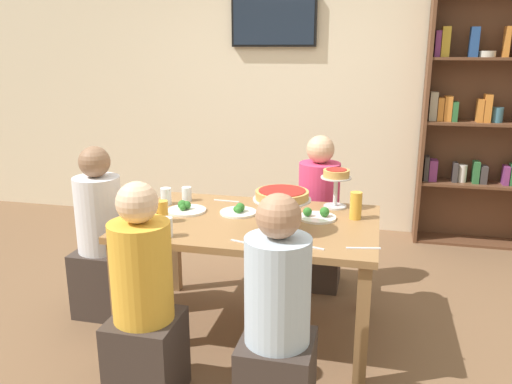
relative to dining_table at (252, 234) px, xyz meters
name	(u,v)px	position (x,y,z in m)	size (l,w,h in m)	color
ground_plane	(252,329)	(0.00, 0.00, -0.65)	(12.00, 12.00, 0.00)	brown
rear_partition	(306,85)	(0.00, 2.20, 0.75)	(8.00, 0.12, 2.80)	beige
dining_table	(252,234)	(0.00, 0.00, 0.00)	(1.51, 0.98, 0.74)	olive
bookshelf	(486,119)	(1.63, 2.02, 0.49)	(1.10, 0.30, 2.21)	brown
television	(274,20)	(-0.31, 2.11, 1.35)	(0.81, 0.05, 0.48)	black
diner_near_right	(277,332)	(0.32, -0.82, -0.16)	(0.34, 0.34, 1.15)	#382D28
diner_head_west	(101,244)	(-1.03, 0.00, -0.16)	(0.34, 0.34, 1.15)	#382D28
diner_near_left	(144,310)	(-0.37, -0.77, -0.16)	(0.34, 0.34, 1.15)	#382D28
diner_far_right	(318,223)	(0.32, 0.76, -0.16)	(0.34, 0.34, 1.15)	#382D28
deep_dish_pizza_stand	(282,197)	(0.21, -0.14, 0.29)	(0.33, 0.33, 0.24)	silver
personal_pizza_stand	(336,179)	(0.46, 0.38, 0.28)	(0.20, 0.20, 0.26)	silver
salad_plate_near_diner	(239,211)	(-0.11, 0.10, 0.11)	(0.23, 0.23, 0.07)	white
salad_plate_far_diner	(317,216)	(0.38, 0.12, 0.11)	(0.23, 0.23, 0.07)	white
salad_plate_spare	(186,209)	(-0.45, 0.07, 0.11)	(0.25, 0.25, 0.07)	white
beer_glass_amber_tall	(137,212)	(-0.63, -0.26, 0.17)	(0.08, 0.08, 0.17)	gold
beer_glass_amber_short	(356,206)	(0.61, 0.17, 0.17)	(0.07, 0.07, 0.17)	gold
beer_glass_amber_spare	(162,211)	(-0.51, -0.16, 0.16)	(0.07, 0.07, 0.13)	gold
water_glass_clear_near	(166,196)	(-0.64, 0.19, 0.15)	(0.07, 0.07, 0.11)	white
water_glass_clear_far	(187,194)	(-0.53, 0.30, 0.14)	(0.07, 0.07, 0.10)	white
water_glass_clear_spare	(167,227)	(-0.39, -0.39, 0.15)	(0.07, 0.07, 0.11)	white
cutlery_fork_near	(227,201)	(-0.27, 0.35, 0.09)	(0.18, 0.02, 0.01)	silver
cutlery_knife_near	(288,206)	(0.16, 0.34, 0.09)	(0.18, 0.02, 0.01)	silver
cutlery_fork_far	(245,243)	(0.06, -0.39, 0.09)	(0.18, 0.02, 0.01)	silver
cutlery_knife_far	(308,246)	(0.39, -0.36, 0.09)	(0.18, 0.02, 0.01)	silver
cutlery_spare_fork	(363,248)	(0.67, -0.32, 0.09)	(0.18, 0.02, 0.01)	silver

